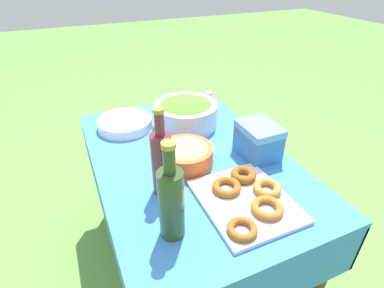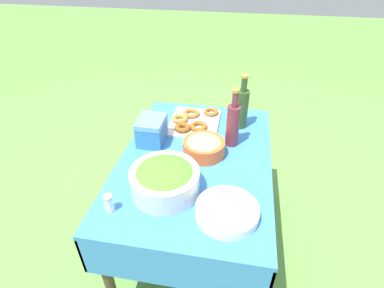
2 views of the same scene
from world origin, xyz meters
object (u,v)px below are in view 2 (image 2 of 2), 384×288
donut_platter (193,121)px  wine_bottle (233,124)px  plate_stack (227,211)px  cooler_box (152,130)px  olive_oil_bottle (242,107)px  salad_bowl (165,179)px  pasta_bowl (204,146)px

donut_platter → wine_bottle: 0.33m
plate_stack → wine_bottle: 0.55m
donut_platter → cooler_box: cooler_box is taller
olive_oil_bottle → salad_bowl: bearing=153.7°
donut_platter → olive_oil_bottle: olive_oil_bottle is taller
salad_bowl → pasta_bowl: salad_bowl is taller
donut_platter → cooler_box: (-0.23, 0.20, 0.06)m
cooler_box → donut_platter: bearing=-40.2°
wine_bottle → cooler_box: (-0.06, 0.45, -0.06)m
pasta_bowl → wine_bottle: bearing=-49.4°
pasta_bowl → olive_oil_bottle: size_ratio=0.67×
olive_oil_bottle → wine_bottle: (-0.20, 0.04, 0.00)m
pasta_bowl → salad_bowl: bearing=157.0°
plate_stack → cooler_box: cooler_box is taller
pasta_bowl → plate_stack: bearing=-159.0°
pasta_bowl → wine_bottle: size_ratio=0.67×
plate_stack → olive_oil_bottle: olive_oil_bottle is taller
plate_stack → donut_platter: bearing=20.6°
salad_bowl → wine_bottle: wine_bottle is taller
wine_bottle → cooler_box: wine_bottle is taller
olive_oil_bottle → cooler_box: olive_oil_bottle is taller
pasta_bowl → olive_oil_bottle: bearing=-29.3°
salad_bowl → wine_bottle: 0.52m
donut_platter → olive_oil_bottle: bearing=-85.5°
plate_stack → olive_oil_bottle: 0.74m
olive_oil_bottle → cooler_box: size_ratio=1.87×
cooler_box → pasta_bowl: bearing=-101.9°
donut_platter → pasta_bowl: bearing=-159.9°
plate_stack → cooler_box: size_ratio=1.51×
olive_oil_bottle → cooler_box: 0.55m
plate_stack → wine_bottle: size_ratio=0.80×
pasta_bowl → cooler_box: 0.31m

